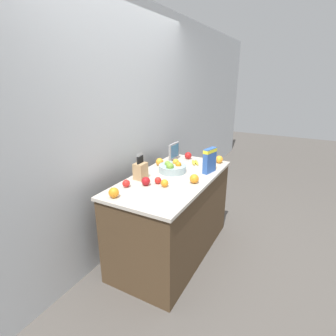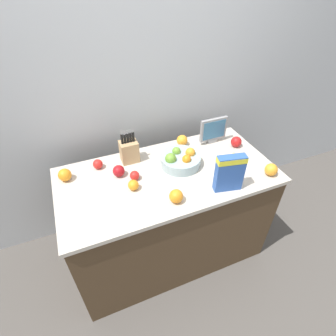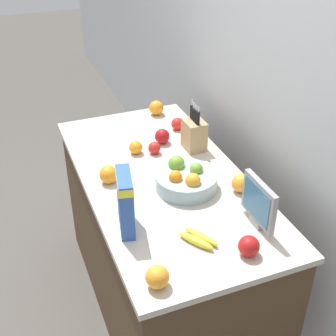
% 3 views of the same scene
% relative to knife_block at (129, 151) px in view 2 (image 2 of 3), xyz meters
% --- Properties ---
extents(ground_plane, '(14.00, 14.00, 0.00)m').
position_rel_knife_block_xyz_m(ground_plane, '(0.20, -0.25, -0.97)').
color(ground_plane, '#514C47').
extents(wall_back, '(9.00, 0.06, 2.60)m').
position_rel_knife_block_xyz_m(wall_back, '(0.20, 0.34, 0.33)').
color(wall_back, silver).
rests_on(wall_back, ground_plane).
extents(counter, '(1.50, 0.75, 0.88)m').
position_rel_knife_block_xyz_m(counter, '(0.20, -0.25, -0.53)').
color(counter, '#4C3823').
rests_on(counter, ground_plane).
extents(knife_block, '(0.13, 0.10, 0.27)m').
position_rel_knife_block_xyz_m(knife_block, '(0.00, 0.00, 0.00)').
color(knife_block, tan).
rests_on(knife_block, counter).
extents(small_monitor, '(0.22, 0.03, 0.21)m').
position_rel_knife_block_xyz_m(small_monitor, '(0.68, -0.02, 0.03)').
color(small_monitor, gray).
rests_on(small_monitor, counter).
extents(cereal_box, '(0.19, 0.09, 0.26)m').
position_rel_knife_block_xyz_m(cereal_box, '(0.50, -0.53, 0.06)').
color(cereal_box, '#2D56A8').
rests_on(cereal_box, counter).
extents(fruit_bowl, '(0.29, 0.29, 0.13)m').
position_rel_knife_block_xyz_m(fruit_bowl, '(0.32, -0.19, -0.04)').
color(fruit_bowl, '#99B2B7').
rests_on(fruit_bowl, counter).
extents(banana_bunch, '(0.17, 0.14, 0.03)m').
position_rel_knife_block_xyz_m(banana_bunch, '(0.69, -0.29, -0.07)').
color(banana_bunch, yellow).
rests_on(banana_bunch, counter).
extents(apple_near_bananas, '(0.07, 0.07, 0.07)m').
position_rel_knife_block_xyz_m(apple_near_bananas, '(-0.23, 0.00, -0.05)').
color(apple_near_bananas, red).
rests_on(apple_near_bananas, counter).
extents(apple_leftmost, '(0.06, 0.06, 0.06)m').
position_rel_knife_block_xyz_m(apple_leftmost, '(-0.03, -0.21, -0.05)').
color(apple_leftmost, red).
rests_on(apple_leftmost, counter).
extents(apple_middle, '(0.08, 0.08, 0.08)m').
position_rel_knife_block_xyz_m(apple_middle, '(0.82, -0.14, -0.04)').
color(apple_middle, red).
rests_on(apple_middle, counter).
extents(apple_rear, '(0.08, 0.08, 0.08)m').
position_rel_knife_block_xyz_m(apple_rear, '(-0.12, -0.14, -0.05)').
color(apple_rear, '#A31419').
rests_on(apple_rear, counter).
extents(orange_by_cereal, '(0.09, 0.09, 0.09)m').
position_rel_knife_block_xyz_m(orange_by_cereal, '(0.44, 0.04, -0.04)').
color(orange_by_cereal, orange).
rests_on(orange_by_cereal, counter).
extents(orange_back_center, '(0.07, 0.07, 0.07)m').
position_rel_knife_block_xyz_m(orange_back_center, '(-0.06, -0.30, -0.05)').
color(orange_back_center, orange).
rests_on(orange_back_center, counter).
extents(orange_mid_left, '(0.09, 0.09, 0.09)m').
position_rel_knife_block_xyz_m(orange_mid_left, '(-0.46, -0.04, -0.04)').
color(orange_mid_left, orange).
rests_on(orange_mid_left, counter).
extents(orange_front_left, '(0.09, 0.09, 0.09)m').
position_rel_knife_block_xyz_m(orange_front_left, '(0.85, -0.52, -0.04)').
color(orange_front_left, orange).
rests_on(orange_front_left, counter).
extents(orange_front_right, '(0.09, 0.09, 0.09)m').
position_rel_knife_block_xyz_m(orange_front_right, '(0.15, -0.51, -0.04)').
color(orange_front_right, orange).
rests_on(orange_front_right, counter).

